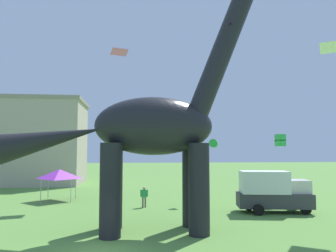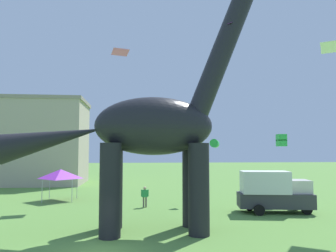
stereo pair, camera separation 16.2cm
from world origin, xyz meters
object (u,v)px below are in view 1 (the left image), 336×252
Objects in this scene: kite_mid_center at (119,52)px; kite_apex at (333,47)px; kite_mid_left at (229,24)px; kite_near_low at (280,140)px; parked_box_truck at (273,191)px; kite_near_high at (210,144)px; person_near_flyer at (144,195)px; dinosaur_sculpture at (153,126)px; festival_canopy_tent at (59,174)px.

kite_apex is at bearing -36.32° from kite_mid_center.
kite_mid_left reaches higher than kite_near_low.
kite_near_low is at bearing 67.81° from parked_box_truck.
person_near_flyer is at bearing -165.56° from kite_near_high.
dinosaur_sculpture is 9.99m from person_near_flyer.
festival_canopy_tent is (-8.19, 13.18, -3.73)m from dinosaur_sculpture.
dinosaur_sculpture reaches higher than kite_near_high.
kite_apex is at bearing -87.45° from kite_near_low.
kite_apex reaches higher than kite_near_high.
person_near_flyer is 18.59m from kite_apex.
kite_near_high is (-6.70, 0.23, -0.32)m from kite_near_low.
dinosaur_sculpture is at bearing 175.90° from kite_mid_left.
kite_mid_center is at bearing 143.68° from kite_apex.
festival_canopy_tent is 2.76× the size of kite_near_low.
festival_canopy_tent is (-17.90, 8.12, 0.90)m from parked_box_truck.
kite_mid_center is at bearing 159.75° from kite_near_high.
kite_near_low is (12.71, 9.88, -0.50)m from dinosaur_sculpture.
kite_near_high is at bearing 178.05° from kite_near_low.
kite_near_high reaches higher than festival_canopy_tent.
kite_mid_left reaches higher than kite_apex.
festival_canopy_tent is 1.44× the size of kite_apex.
person_near_flyer is at bearing -173.95° from kite_near_low.
kite_mid_left reaches higher than kite_near_high.
kite_mid_center reaches higher than kite_mid_left.
kite_mid_left is at bearing -128.04° from kite_near_low.
dinosaur_sculpture is at bearing -142.70° from parked_box_truck.
festival_canopy_tent is at bearing 165.35° from parked_box_truck.
dinosaur_sculpture is 11.88m from parked_box_truck.
dinosaur_sculpture is 15.96m from festival_canopy_tent.
kite_near_low is 10.36m from kite_apex.
person_near_flyer is 7.76m from kite_near_high.
dinosaur_sculpture is at bearing -78.97° from kite_mid_center.
dinosaur_sculpture is 8.00m from kite_mid_left.
parked_box_truck is 7.32m from kite_near_high.
kite_apex is (21.26, -11.42, 9.67)m from festival_canopy_tent.
festival_canopy_tent is at bearing 117.56° from dinosaur_sculpture.
kite_near_low is (12.89, 1.37, 4.73)m from person_near_flyer.
kite_near_low is at bearing -1.95° from kite_near_high.
person_near_flyer is 9.40m from festival_canopy_tent.
dinosaur_sculpture is 15.21× the size of kite_near_low.
kite_mid_center is at bearing 109.09° from person_near_flyer.
kite_apex reaches higher than kite_near_low.
kite_near_high is at bearing 54.95° from dinosaur_sculpture.
parked_box_truck is 19.67m from festival_canopy_tent.
kite_apex is 0.78× the size of kite_near_high.
festival_canopy_tent is at bearing -179.03° from kite_mid_center.
parked_box_truck is at bearing -33.77° from kite_mid_center.
dinosaur_sculpture is at bearing -172.32° from kite_apex.
dinosaur_sculpture is 6.19× the size of kite_near_high.
kite_near_low is at bearing -12.53° from kite_mid_center.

